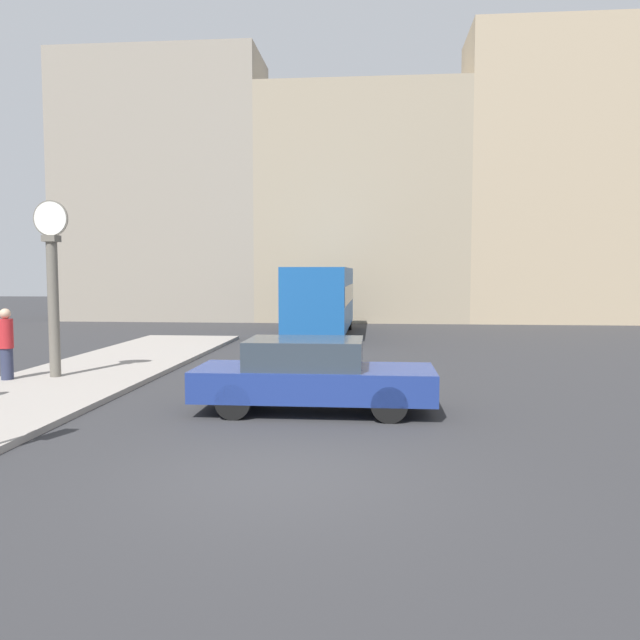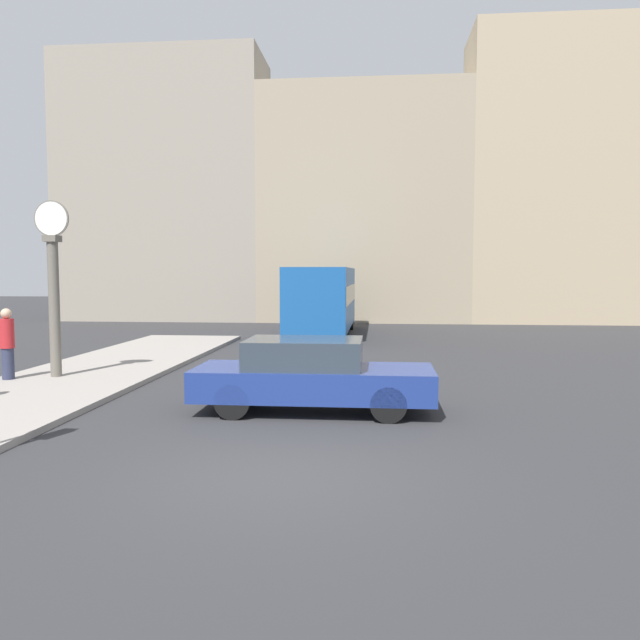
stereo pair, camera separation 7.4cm
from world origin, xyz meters
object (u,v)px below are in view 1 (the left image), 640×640
object	(u,v)px
sedan_car	(312,375)
street_clock	(53,286)
pedestrian_red_top	(6,344)
bus_distant	(321,297)

from	to	relation	value
sedan_car	street_clock	bearing A→B (deg)	157.34
street_clock	pedestrian_red_top	distance (m)	1.73
pedestrian_red_top	bus_distant	bearing A→B (deg)	62.76
bus_distant	street_clock	distance (m)	13.33
bus_distant	street_clock	xyz separation A→B (m)	(-5.56, -12.10, 0.71)
sedan_car	pedestrian_red_top	xyz separation A→B (m)	(-7.60, 2.27, 0.28)
bus_distant	pedestrian_red_top	bearing A→B (deg)	-117.24
bus_distant	pedestrian_red_top	distance (m)	14.20
bus_distant	street_clock	bearing A→B (deg)	-114.67
sedan_car	street_clock	xyz separation A→B (m)	(-6.66, 2.78, 1.64)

